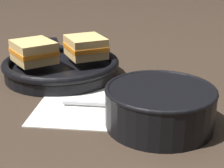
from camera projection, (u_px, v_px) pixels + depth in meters
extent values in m
plane|color=#382B21|center=(109.00, 110.00, 0.62)|extent=(4.00, 4.00, 0.00)
cube|color=white|center=(95.00, 106.00, 0.63)|extent=(0.24, 0.22, 0.00)
cylinder|color=black|center=(160.00, 107.00, 0.56)|extent=(0.18, 0.18, 0.07)
cylinder|color=orange|center=(160.00, 96.00, 0.55)|extent=(0.16, 0.16, 0.01)
torus|color=black|center=(161.00, 90.00, 0.55)|extent=(0.18, 0.18, 0.01)
cube|color=#B7B7BC|center=(91.00, 104.00, 0.63)|extent=(0.11, 0.03, 0.01)
ellipsoid|color=#B7B7BC|center=(134.00, 106.00, 0.62)|extent=(0.06, 0.04, 0.01)
cylinder|color=black|center=(62.00, 71.00, 0.79)|extent=(0.26, 0.26, 0.02)
torus|color=black|center=(61.00, 63.00, 0.78)|extent=(0.27, 0.27, 0.02)
cube|color=black|center=(54.00, 44.00, 0.95)|extent=(0.04, 0.12, 0.01)
cube|color=#DBB26B|center=(86.00, 53.00, 0.80)|extent=(0.11, 0.11, 0.02)
cube|color=orange|center=(86.00, 47.00, 0.79)|extent=(0.11, 0.12, 0.01)
cube|color=#DBB26B|center=(85.00, 41.00, 0.79)|extent=(0.11, 0.11, 0.02)
cube|color=#DBB26B|center=(34.00, 58.00, 0.76)|extent=(0.11, 0.12, 0.02)
cube|color=orange|center=(34.00, 51.00, 0.75)|extent=(0.12, 0.12, 0.01)
cube|color=#DBB26B|center=(33.00, 45.00, 0.75)|extent=(0.11, 0.12, 0.02)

